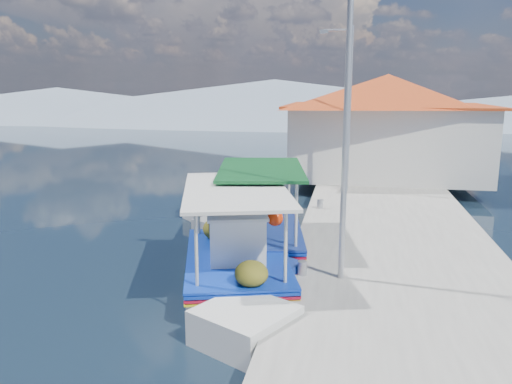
# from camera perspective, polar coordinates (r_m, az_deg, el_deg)

# --- Properties ---
(ground) EXTENTS (160.00, 160.00, 0.00)m
(ground) POSITION_cam_1_polar(r_m,az_deg,el_deg) (10.32, -18.22, -13.99)
(ground) COLOR black
(ground) RESTS_ON ground
(quay) EXTENTS (5.00, 44.00, 0.50)m
(quay) POSITION_cam_1_polar(r_m,az_deg,el_deg) (14.71, 14.93, -4.92)
(quay) COLOR #A6A49B
(quay) RESTS_ON ground
(bollards) EXTENTS (0.20, 17.20, 0.30)m
(bollards) POSITION_cam_1_polar(r_m,az_deg,el_deg) (13.86, 6.53, -3.90)
(bollards) COLOR #A5A8AD
(bollards) RESTS_ON quay
(main_caique) EXTENTS (3.53, 7.18, 2.46)m
(main_caique) POSITION_cam_1_polar(r_m,az_deg,el_deg) (11.52, -2.06, -8.06)
(main_caique) COLOR silver
(main_caique) RESTS_ON ground
(caique_green_canopy) EXTENTS (2.86, 6.85, 2.60)m
(caique_green_canopy) POSITION_cam_1_polar(r_m,az_deg,el_deg) (13.47, 0.69, -5.45)
(caique_green_canopy) COLOR navy
(caique_green_canopy) RESTS_ON ground
(caique_blue_hull) EXTENTS (1.80, 5.45, 0.97)m
(caique_blue_hull) POSITION_cam_1_polar(r_m,az_deg,el_deg) (18.98, -4.44, -0.75)
(caique_blue_hull) COLOR silver
(caique_blue_hull) RESTS_ON ground
(harbor_building) EXTENTS (10.49, 10.49, 4.40)m
(harbor_building) POSITION_cam_1_polar(r_m,az_deg,el_deg) (23.17, 14.45, 7.48)
(harbor_building) COLOR silver
(harbor_building) RESTS_ON quay
(lamp_post_near) EXTENTS (1.21, 0.14, 6.00)m
(lamp_post_near) POSITION_cam_1_polar(r_m,az_deg,el_deg) (10.08, 9.63, 8.60)
(lamp_post_near) COLOR #A5A8AD
(lamp_post_near) RESTS_ON quay
(lamp_post_far) EXTENTS (1.21, 0.14, 6.00)m
(lamp_post_far) POSITION_cam_1_polar(r_m,az_deg,el_deg) (19.07, 10.22, 10.04)
(lamp_post_far) COLOR #A5A8AD
(lamp_post_far) RESTS_ON quay
(mountain_ridge) EXTENTS (171.40, 96.00, 5.50)m
(mountain_ridge) POSITION_cam_1_polar(r_m,az_deg,el_deg) (64.13, 12.46, 9.49)
(mountain_ridge) COLOR slate
(mountain_ridge) RESTS_ON ground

